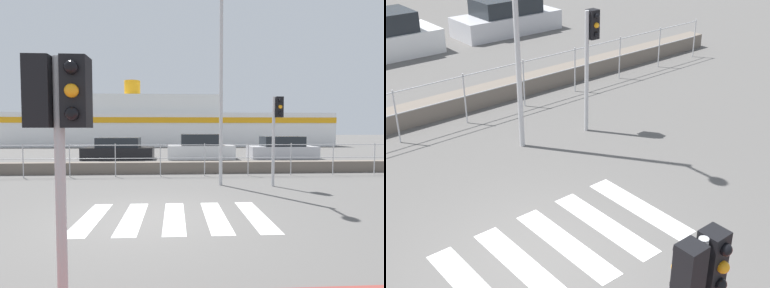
{
  "view_description": "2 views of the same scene",
  "coord_description": "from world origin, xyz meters",
  "views": [
    {
      "loc": [
        0.6,
        -6.47,
        1.95
      ],
      "look_at": [
        1.08,
        2.0,
        1.5
      ],
      "focal_mm": 28.0,
      "sensor_mm": 36.0,
      "label": 1
    },
    {
      "loc": [
        -4.04,
        -5.9,
        5.65
      ],
      "look_at": [
        1.68,
        1.0,
        1.2
      ],
      "focal_mm": 50.0,
      "sensor_mm": 36.0,
      "label": 2
    }
  ],
  "objects": [
    {
      "name": "ground_plane",
      "position": [
        0.0,
        0.0,
        0.0
      ],
      "size": [
        160.0,
        160.0,
        0.0
      ],
      "primitive_type": "plane",
      "color": "#565451"
    },
    {
      "name": "crosswalk",
      "position": [
        0.58,
        0.0,
        0.0
      ],
      "size": [
        4.05,
        2.4,
        0.01
      ],
      "color": "silver",
      "rests_on": "ground_plane"
    },
    {
      "name": "harbor_fence",
      "position": [
        -0.0,
        5.64,
        0.87
      ],
      "size": [
        21.64,
        0.04,
        1.34
      ],
      "color": "#B2B2B5",
      "rests_on": "ground_plane"
    },
    {
      "name": "traffic_light_near",
      "position": [
        -0.52,
        -3.51,
        2.07
      ],
      "size": [
        0.58,
        0.41,
        2.63
      ],
      "color": "#B2B2B5",
      "rests_on": "ground_plane"
    },
    {
      "name": "traffic_light_far",
      "position": [
        3.98,
        3.32,
        2.19
      ],
      "size": [
        0.34,
        0.32,
        2.99
      ],
      "color": "#B2B2B5",
      "rests_on": "ground_plane"
    },
    {
      "name": "parked_car_silver",
      "position": [
        7.56,
        12.65,
        0.6
      ],
      "size": [
        4.3,
        1.78,
        1.42
      ],
      "color": "#BCBCC1",
      "rests_on": "ground_plane"
    }
  ]
}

